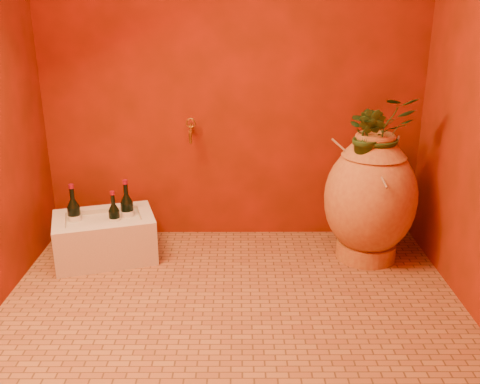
{
  "coord_description": "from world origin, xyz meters",
  "views": [
    {
      "loc": [
        0.03,
        -2.49,
        1.54
      ],
      "look_at": [
        0.04,
        0.35,
        0.53
      ],
      "focal_mm": 40.0,
      "sensor_mm": 36.0,
      "label": 1
    }
  ],
  "objects_px": {
    "stone_basin": "(105,238)",
    "wine_bottle_b": "(127,213)",
    "wine_bottle_a": "(115,220)",
    "wine_bottle_c": "(75,217)",
    "amphora": "(370,198)",
    "wall_tap": "(191,129)"
  },
  "relations": [
    {
      "from": "wine_bottle_b",
      "to": "wine_bottle_c",
      "type": "height_order",
      "value": "wine_bottle_b"
    },
    {
      "from": "wine_bottle_b",
      "to": "wine_bottle_c",
      "type": "xyz_separation_m",
      "value": [
        -0.32,
        -0.07,
        -0.0
      ]
    },
    {
      "from": "wine_bottle_a",
      "to": "wine_bottle_c",
      "type": "xyz_separation_m",
      "value": [
        -0.25,
        0.0,
        0.02
      ]
    },
    {
      "from": "wine_bottle_a",
      "to": "wine_bottle_b",
      "type": "bearing_deg",
      "value": 47.88
    },
    {
      "from": "wine_bottle_a",
      "to": "wine_bottle_b",
      "type": "xyz_separation_m",
      "value": [
        0.07,
        0.07,
        0.02
      ]
    },
    {
      "from": "amphora",
      "to": "wine_bottle_b",
      "type": "bearing_deg",
      "value": 177.17
    },
    {
      "from": "wine_bottle_c",
      "to": "amphora",
      "type": "bearing_deg",
      "value": -0.07
    },
    {
      "from": "wine_bottle_c",
      "to": "wall_tap",
      "type": "relative_size",
      "value": 2.21
    },
    {
      "from": "wine_bottle_b",
      "to": "wine_bottle_a",
      "type": "bearing_deg",
      "value": -132.12
    },
    {
      "from": "wine_bottle_b",
      "to": "wall_tap",
      "type": "bearing_deg",
      "value": 31.33
    },
    {
      "from": "amphora",
      "to": "wall_tap",
      "type": "height_order",
      "value": "wall_tap"
    },
    {
      "from": "wine_bottle_b",
      "to": "wall_tap",
      "type": "relative_size",
      "value": 2.23
    },
    {
      "from": "stone_basin",
      "to": "wall_tap",
      "type": "xyz_separation_m",
      "value": [
        0.54,
        0.32,
        0.63
      ]
    },
    {
      "from": "stone_basin",
      "to": "wine_bottle_b",
      "type": "xyz_separation_m",
      "value": [
        0.14,
        0.08,
        0.14
      ]
    },
    {
      "from": "amphora",
      "to": "stone_basin",
      "type": "relative_size",
      "value": 1.16
    },
    {
      "from": "wall_tap",
      "to": "amphora",
      "type": "bearing_deg",
      "value": -15.81
    },
    {
      "from": "amphora",
      "to": "wine_bottle_a",
      "type": "relative_size",
      "value": 2.77
    },
    {
      "from": "stone_basin",
      "to": "wine_bottle_b",
      "type": "height_order",
      "value": "wine_bottle_b"
    },
    {
      "from": "amphora",
      "to": "stone_basin",
      "type": "xyz_separation_m",
      "value": [
        -1.66,
        -0.0,
        -0.27
      ]
    },
    {
      "from": "amphora",
      "to": "wall_tap",
      "type": "xyz_separation_m",
      "value": [
        -1.12,
        0.32,
        0.36
      ]
    },
    {
      "from": "amphora",
      "to": "wall_tap",
      "type": "bearing_deg",
      "value": 164.19
    },
    {
      "from": "wine_bottle_b",
      "to": "amphora",
      "type": "bearing_deg",
      "value": -2.83
    }
  ]
}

